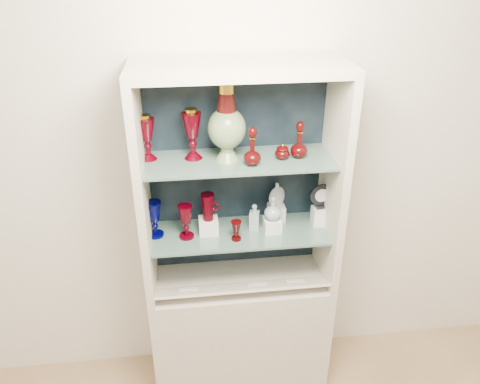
{
  "coord_description": "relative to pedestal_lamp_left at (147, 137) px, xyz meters",
  "views": [
    {
      "loc": [
        -0.25,
        -0.53,
        2.4
      ],
      "look_at": [
        0.0,
        1.53,
        1.3
      ],
      "focal_mm": 35.0,
      "sensor_mm": 36.0,
      "label": 1
    }
  ],
  "objects": [
    {
      "name": "label_card_1",
      "position": [
        0.73,
        -0.19,
        -0.79
      ],
      "size": [
        0.1,
        0.06,
        0.03
      ],
      "primitive_type": "cube",
      "rotation": [
        -0.44,
        0.0,
        0.0
      ],
      "color": "white",
      "rests_on": "label_ledge"
    },
    {
      "name": "pedestal_lamp_left",
      "position": [
        0.0,
        0.0,
        0.0
      ],
      "size": [
        0.11,
        0.11,
        0.23
      ],
      "primitive_type": null,
      "rotation": [
        0.0,
        0.0,
        -0.37
      ],
      "color": "#48000A",
      "rests_on": "shelf_upper"
    },
    {
      "name": "flat_flask",
      "position": [
        0.66,
        0.04,
        -0.37
      ],
      "size": [
        0.11,
        0.08,
        0.14
      ],
      "primitive_type": null,
      "rotation": [
        0.0,
        0.0,
        0.39
      ],
      "color": "silver",
      "rests_on": "riser_flat_flask"
    },
    {
      "name": "riser_flat_flask",
      "position": [
        0.66,
        0.04,
        -0.49
      ],
      "size": [
        0.09,
        0.09,
        0.09
      ],
      "primitive_type": "cube",
      "color": "silver",
      "rests_on": "shelf_lower"
    },
    {
      "name": "shelf_lower",
      "position": [
        0.44,
        -0.06,
        -0.54
      ],
      "size": [
        0.92,
        0.34,
        0.01
      ],
      "primitive_type": "cube",
      "color": "slate",
      "rests_on": "cabinet_side_left"
    },
    {
      "name": "lidded_bowl",
      "position": [
        0.65,
        -0.08,
        -0.07
      ],
      "size": [
        0.09,
        0.09,
        0.08
      ],
      "primitive_type": null,
      "rotation": [
        0.0,
        0.0,
        0.31
      ],
      "color": "#410606",
      "rests_on": "shelf_upper"
    },
    {
      "name": "ruby_decanter_b",
      "position": [
        0.73,
        -0.07,
        -0.01
      ],
      "size": [
        0.1,
        0.1,
        0.2
      ],
      "primitive_type": null,
      "rotation": [
        0.0,
        0.0,
        0.14
      ],
      "color": "#410606",
      "rests_on": "shelf_upper"
    },
    {
      "name": "riser_clear_round_decanter",
      "position": [
        0.61,
        -0.07,
        -0.5
      ],
      "size": [
        0.09,
        0.09,
        0.07
      ],
      "primitive_type": "cube",
      "color": "silver",
      "rests_on": "shelf_lower"
    },
    {
      "name": "enamel_urn",
      "position": [
        0.38,
        -0.05,
        0.07
      ],
      "size": [
        0.19,
        0.19,
        0.38
      ],
      "primitive_type": null,
      "rotation": [
        0.0,
        0.0,
        -0.04
      ],
      "color": "#0F4029",
      "rests_on": "shelf_upper"
    },
    {
      "name": "riser_cameo_medallion",
      "position": [
        0.88,
        -0.03,
        -0.48
      ],
      "size": [
        0.08,
        0.08,
        0.1
      ],
      "primitive_type": "cube",
      "color": "silver",
      "rests_on": "shelf_lower"
    },
    {
      "name": "riser_ruby_pitcher",
      "position": [
        0.28,
        -0.04,
        -0.49
      ],
      "size": [
        0.1,
        0.1,
        0.08
      ],
      "primitive_type": "cube",
      "color": "silver",
      "rests_on": "shelf_lower"
    },
    {
      "name": "wall_back",
      "position": [
        0.44,
        0.14,
        -0.18
      ],
      "size": [
        3.5,
        0.02,
        2.8
      ],
      "primitive_type": "cube",
      "color": "silver",
      "rests_on": "ground"
    },
    {
      "name": "ruby_decanter_a",
      "position": [
        0.49,
        -0.13,
        -0.01
      ],
      "size": [
        0.1,
        0.1,
        0.21
      ],
      "primitive_type": null,
      "rotation": [
        0.0,
        0.0,
        -0.15
      ],
      "color": "#410606",
      "rests_on": "shelf_upper"
    },
    {
      "name": "cameo_medallion",
      "position": [
        0.88,
        -0.03,
        -0.36
      ],
      "size": [
        0.13,
        0.06,
        0.15
      ],
      "primitive_type": null,
      "rotation": [
        0.0,
        0.0,
        0.1
      ],
      "color": "black",
      "rests_on": "riser_cameo_medallion"
    },
    {
      "name": "cabinet_side_right",
      "position": [
        0.92,
        -0.08,
        -0.26
      ],
      "size": [
        0.04,
        0.4,
        1.15
      ],
      "primitive_type": "cube",
      "color": "beige",
      "rests_on": "cabinet_base"
    },
    {
      "name": "label_card_0",
      "position": [
        0.15,
        -0.19,
        -0.79
      ],
      "size": [
        0.1,
        0.06,
        0.03
      ],
      "primitive_type": "cube",
      "rotation": [
        -0.44,
        0.0,
        0.0
      ],
      "color": "white",
      "rests_on": "label_ledge"
    },
    {
      "name": "shelf_upper",
      "position": [
        0.44,
        -0.06,
        -0.12
      ],
      "size": [
        0.92,
        0.34,
        0.01
      ],
      "primitive_type": "cube",
      "color": "slate",
      "rests_on": "cabinet_side_left"
    },
    {
      "name": "cabinet_side_left",
      "position": [
        -0.04,
        -0.08,
        -0.26
      ],
      "size": [
        0.04,
        0.4,
        1.15
      ],
      "primitive_type": "cube",
      "color": "beige",
      "rests_on": "cabinet_base"
    },
    {
      "name": "clear_square_bottle",
      "position": [
        0.52,
        -0.04,
        -0.46
      ],
      "size": [
        0.06,
        0.06,
        0.15
      ],
      "primitive_type": null,
      "rotation": [
        0.0,
        0.0,
        -0.25
      ],
      "color": "#95A7AE",
      "rests_on": "shelf_lower"
    },
    {
      "name": "cabinet_base",
      "position": [
        0.44,
        -0.08,
        -1.21
      ],
      "size": [
        1.0,
        0.4,
        0.75
      ],
      "primitive_type": "cube",
      "color": "beige",
      "rests_on": "ground"
    },
    {
      "name": "label_card_2",
      "position": [
        0.52,
        -0.19,
        -0.79
      ],
      "size": [
        0.1,
        0.06,
        0.03
      ],
      "primitive_type": "cube",
      "rotation": [
        -0.44,
        0.0,
        0.0
      ],
      "color": "white",
      "rests_on": "label_ledge"
    },
    {
      "name": "ruby_goblet_tall",
      "position": [
        0.16,
        -0.08,
        -0.44
      ],
      "size": [
        0.09,
        0.09,
        0.19
      ],
      "primitive_type": null,
      "rotation": [
        0.0,
        0.0,
        -0.16
      ],
      "color": "#48000A",
      "rests_on": "shelf_lower"
    },
    {
      "name": "cabinet_top_cap",
      "position": [
        0.44,
        -0.08,
        0.34
      ],
      "size": [
        1.0,
        0.4,
        0.04
      ],
      "primitive_type": "cube",
      "color": "beige",
      "rests_on": "cabinet_side_left"
    },
    {
      "name": "ruby_pitcher",
      "position": [
        0.28,
        -0.04,
        -0.38
      ],
      "size": [
        0.12,
        0.09,
        0.15
      ],
      "primitive_type": null,
      "rotation": [
        0.0,
        0.0,
        -0.2
      ],
      "color": "#48000A",
      "rests_on": "riser_ruby_pitcher"
    },
    {
      "name": "pedestal_lamp_right",
      "position": [
        0.22,
        -0.01,
        0.01
      ],
      "size": [
        0.11,
        0.11,
        0.25
      ],
      "primitive_type": null,
      "rotation": [
        0.0,
        0.0,
        -0.16
      ],
      "color": "#48000A",
      "rests_on": "shelf_upper"
    },
    {
      "name": "ruby_goblet_small",
      "position": [
        0.41,
        -0.13,
        -0.48
      ],
      "size": [
        0.07,
        0.07,
        0.11
      ],
      "primitive_type": null,
      "rotation": [
        0.0,
        0.0,
        -0.36
      ],
      "color": "#410606",
      "rests_on": "shelf_lower"
    },
    {
      "name": "cobalt_goblet",
      "position": [
        0.0,
        -0.04,
        -0.43
      ],
      "size": [
        0.09,
        0.09,
        0.2
      ],
      "primitive_type": null,
      "rotation": [
        0.0,
        0.0,
        0.05
      ],
      "color": "#010143",
      "rests_on": "shelf_lower"
    },
    {
      "name": "label_ledge",
      "position": [
        0.44,
        -0.19,
        -0.8
      ],
      "size": [
        0.92,
        0.17,
        0.09
      ],
      "primitive_type": "cube",
      "rotation": [
        -0.44,
        0.0,
        0.0
      ],
      "color": "beige",
      "rests_on": "cabinet_base"
    },
    {
      "name": "cabinet_back_panel",
      "position": [
        0.44,
        0.11,
        -0.26
      ],
      "size": [
        0.98,
        0.02,
        1.15
      ],
      "primitive_type": "cube",
      "color": "black",
      "rests_on": "cabinet_base"
    },
    {
      "name": "clear_round_decanter",
      "position": [
        0.61,
        -0.07,
        -0.4
      ],
      "size": [
        0.11,
        0.11,
        0.13
      ],
      "primitive_type": null,
      "rotation": [
        0.0,
        0.0,
        -0.26
      ],
      "color": "#95A7AE",
      "rests_on": "riser_clear_round_decanter"
    }
  ]
}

